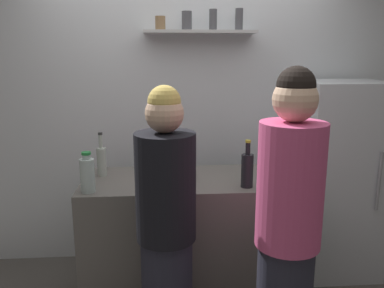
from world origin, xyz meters
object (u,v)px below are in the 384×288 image
object	(u,v)px
utensil_holder	(275,161)
wine_bottle_dark_glass	(247,169)
refrigerator	(337,179)
wine_bottle_pale_glass	(102,160)
water_bottle_plastic	(87,174)
person_blonde	(166,232)
baking_pan	(171,173)
person_pink_top	(287,236)

from	to	relation	value
utensil_holder	wine_bottle_dark_glass	size ratio (longest dim) A/B	0.71
utensil_holder	refrigerator	bearing A→B (deg)	15.47
refrigerator	wine_bottle_pale_glass	distance (m)	1.90
refrigerator	water_bottle_plastic	size ratio (longest dim) A/B	6.03
person_blonde	wine_bottle_dark_glass	bearing A→B (deg)	59.17
person_blonde	utensil_holder	bearing A→B (deg)	66.47
utensil_holder	wine_bottle_dark_glass	bearing A→B (deg)	-127.91
baking_pan	water_bottle_plastic	world-z (taller)	water_bottle_plastic
water_bottle_plastic	person_blonde	world-z (taller)	person_blonde
wine_bottle_pale_glass	person_blonde	world-z (taller)	person_blonde
utensil_holder	wine_bottle_dark_glass	world-z (taller)	wine_bottle_dark_glass
wine_bottle_dark_glass	utensil_holder	bearing A→B (deg)	52.09
refrigerator	baking_pan	bearing A→B (deg)	-168.89
refrigerator	baking_pan	size ratio (longest dim) A/B	4.68
baking_pan	person_blonde	bearing A→B (deg)	-93.75
baking_pan	water_bottle_plastic	distance (m)	0.61
water_bottle_plastic	person_blonde	size ratio (longest dim) A/B	0.16
person_blonde	person_pink_top	distance (m)	0.67
wine_bottle_dark_glass	wine_bottle_pale_glass	distance (m)	1.04
person_blonde	person_pink_top	bearing A→B (deg)	4.76
baking_pan	utensil_holder	size ratio (longest dim) A/B	1.51
person_blonde	water_bottle_plastic	bearing A→B (deg)	168.78
baking_pan	person_pink_top	xyz separation A→B (m)	(0.59, -0.87, -0.09)
utensil_holder	baking_pan	bearing A→B (deg)	-172.18
baking_pan	water_bottle_plastic	xyz separation A→B (m)	(-0.53, -0.29, 0.09)
utensil_holder	water_bottle_plastic	size ratio (longest dim) A/B	0.85
refrigerator	wine_bottle_pale_glass	bearing A→B (deg)	-173.28
wine_bottle_dark_glass	person_blonde	xyz separation A→B (m)	(-0.54, -0.37, -0.25)
wine_bottle_pale_glass	water_bottle_plastic	distance (m)	0.34
refrigerator	baking_pan	distance (m)	1.41
refrigerator	baking_pan	xyz separation A→B (m)	(-1.37, -0.27, 0.17)
utensil_holder	wine_bottle_dark_glass	xyz separation A→B (m)	(-0.29, -0.38, 0.06)
utensil_holder	person_blonde	xyz separation A→B (m)	(-0.83, -0.75, -0.19)
baking_pan	person_pink_top	world-z (taller)	person_pink_top
baking_pan	wine_bottle_pale_glass	world-z (taller)	wine_bottle_pale_glass
refrigerator	wine_bottle_pale_glass	world-z (taller)	refrigerator
wine_bottle_pale_glass	person_pink_top	bearing A→B (deg)	-40.32
baking_pan	water_bottle_plastic	size ratio (longest dim) A/B	1.29
refrigerator	person_blonde	distance (m)	1.68
person_blonde	person_pink_top	size ratio (longest dim) A/B	0.94
wine_bottle_pale_glass	person_blonde	size ratio (longest dim) A/B	0.19
wine_bottle_dark_glass	person_blonde	world-z (taller)	person_blonde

